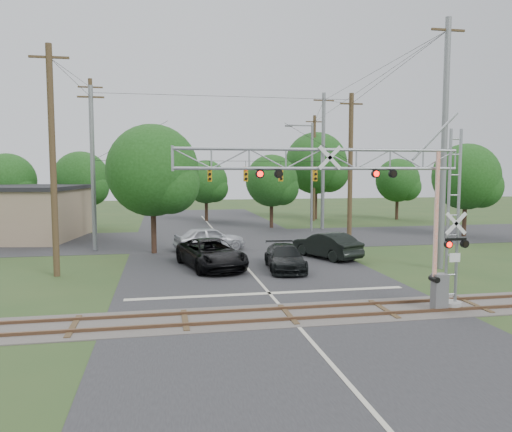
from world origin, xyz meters
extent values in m
plane|color=#2C451F|center=(0.00, 0.00, 0.00)|extent=(160.00, 160.00, 0.00)
cube|color=#29292B|center=(0.00, 10.00, 0.01)|extent=(14.00, 90.00, 0.02)
cube|color=#29292B|center=(0.00, 24.00, 0.01)|extent=(90.00, 12.00, 0.02)
cube|color=#443F3B|center=(0.00, 2.00, 0.02)|extent=(90.00, 3.20, 0.05)
cube|color=brown|center=(0.00, 1.28, 0.09)|extent=(90.00, 0.12, 0.14)
cube|color=brown|center=(0.00, 2.72, 0.09)|extent=(90.00, 0.12, 0.14)
cylinder|color=gray|center=(6.75, 1.70, 0.15)|extent=(0.91, 0.91, 0.30)
cube|color=silver|center=(6.70, 1.40, 2.18)|extent=(0.46, 0.03, 0.35)
cube|color=slate|center=(6.14, 1.50, 0.76)|extent=(0.56, 0.46, 1.52)
cube|color=red|center=(5.89, 1.50, 3.85)|extent=(0.14, 0.09, 5.07)
cylinder|color=gray|center=(-9.50, 20.00, 5.75)|extent=(0.32, 0.32, 11.50)
cylinder|color=#473621|center=(9.50, 20.00, 5.75)|extent=(0.36, 0.36, 11.50)
cylinder|color=black|center=(0.00, 20.00, 6.34)|extent=(19.00, 0.03, 0.03)
cube|color=orange|center=(-6.67, 20.00, 5.39)|extent=(0.30, 0.30, 1.10)
cube|color=orange|center=(-4.00, 20.00, 5.39)|extent=(0.30, 0.30, 1.10)
cube|color=orange|center=(-1.33, 20.00, 5.39)|extent=(0.30, 0.30, 1.10)
cube|color=orange|center=(1.33, 20.00, 5.39)|extent=(0.30, 0.30, 1.10)
cube|color=orange|center=(4.00, 20.00, 5.39)|extent=(0.30, 0.30, 1.10)
cube|color=orange|center=(6.67, 20.00, 5.39)|extent=(0.30, 0.30, 1.10)
imported|color=black|center=(-2.03, 12.03, 0.85)|extent=(4.15, 6.58, 1.69)
imported|color=black|center=(2.04, 10.74, 0.71)|extent=(2.45, 5.07, 1.42)
imported|color=#BABDC3|center=(-1.52, 18.53, 0.85)|extent=(5.33, 3.25, 1.70)
imported|color=black|center=(5.62, 14.02, 0.83)|extent=(3.64, 5.35, 1.67)
cylinder|color=gray|center=(8.80, 27.75, 4.97)|extent=(0.22, 0.22, 9.94)
cylinder|color=gray|center=(7.70, 27.75, 9.72)|extent=(2.21, 0.13, 0.13)
cube|color=slate|center=(6.59, 27.75, 9.67)|extent=(0.66, 0.28, 0.17)
cylinder|color=#473621|center=(-10.49, 27.54, 6.62)|extent=(0.34, 0.34, 13.25)
cube|color=#473621|center=(-10.49, 27.54, 12.55)|extent=(2.00, 0.12, 0.12)
cylinder|color=gray|center=(10.35, 29.22, 6.46)|extent=(0.34, 0.34, 12.92)
cube|color=#473621|center=(10.35, 29.22, 12.22)|extent=(2.00, 0.12, 0.12)
cylinder|color=#473621|center=(-10.39, 11.40, 6.09)|extent=(0.34, 0.34, 12.18)
cube|color=#473621|center=(-10.39, 11.40, 11.48)|extent=(2.00, 0.12, 0.12)
cylinder|color=gray|center=(10.92, 9.41, 7.04)|extent=(0.34, 0.34, 14.09)
cube|color=#473621|center=(10.92, 9.41, 13.39)|extent=(2.00, 0.12, 0.12)
cylinder|color=#473621|center=(11.92, 37.07, 5.85)|extent=(0.34, 0.34, 11.70)
cube|color=#473621|center=(11.92, 37.07, 11.00)|extent=(2.00, 0.12, 0.12)
cylinder|color=#372419|center=(-18.89, 33.46, 1.66)|extent=(0.36, 0.36, 3.32)
sphere|color=#1A4413|center=(-18.89, 33.46, 4.68)|extent=(5.13, 5.13, 5.13)
cylinder|color=#372419|center=(-12.33, 33.31, 1.71)|extent=(0.36, 0.36, 3.42)
sphere|color=#1A4413|center=(-12.33, 33.31, 4.82)|extent=(5.29, 5.29, 5.29)
cylinder|color=#372419|center=(-5.37, 17.92, 2.01)|extent=(0.36, 0.36, 4.01)
sphere|color=#1A4413|center=(-5.37, 17.92, 5.66)|extent=(6.20, 6.20, 6.20)
cylinder|color=#372419|center=(0.07, 39.12, 1.56)|extent=(0.36, 0.36, 3.11)
sphere|color=#1A4413|center=(0.07, 39.12, 4.39)|extent=(4.81, 4.81, 4.81)
cylinder|color=#372419|center=(5.80, 31.33, 1.65)|extent=(0.36, 0.36, 3.30)
sphere|color=#1A4413|center=(5.80, 31.33, 4.66)|extent=(5.11, 5.11, 5.11)
cylinder|color=#372419|center=(12.74, 38.94, 2.30)|extent=(0.36, 0.36, 4.60)
sphere|color=#1A4413|center=(12.74, 38.94, 6.48)|extent=(7.11, 7.11, 7.11)
cylinder|color=#372419|center=(20.70, 22.01, 1.82)|extent=(0.36, 0.36, 3.64)
sphere|color=#1A4413|center=(20.70, 22.01, 5.13)|extent=(5.62, 5.62, 5.62)
cylinder|color=#372419|center=(21.82, 36.81, 1.61)|extent=(0.36, 0.36, 3.21)
sphere|color=#1A4413|center=(21.82, 36.81, 4.53)|extent=(4.96, 4.96, 4.96)
camera|label=1|loc=(-4.77, -16.48, 5.66)|focal=35.00mm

